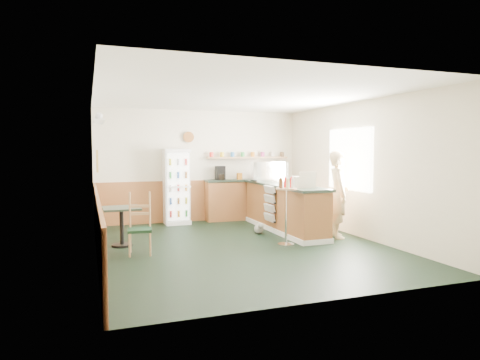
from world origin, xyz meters
name	(u,v)px	position (x,y,z in m)	size (l,w,h in m)	color
ground	(242,246)	(0.00, 0.00, 0.00)	(6.00, 6.00, 0.00)	black
room_envelope	(218,161)	(-0.23, 0.73, 1.52)	(5.04, 6.02, 2.72)	beige
service_counter	(284,210)	(1.35, 1.07, 0.46)	(0.68, 3.01, 1.01)	#985631
back_counter	(248,197)	(1.19, 2.80, 0.55)	(2.24, 0.42, 1.69)	#985631
drinks_fridge	(177,186)	(-0.64, 2.74, 0.88)	(0.58, 0.52, 1.77)	white
display_case	(269,172)	(1.35, 1.85, 1.23)	(0.79, 0.41, 0.45)	silver
cash_register	(303,182)	(1.35, 0.20, 1.12)	(0.37, 0.39, 0.21)	beige
shopkeeper	(338,194)	(2.05, 0.06, 0.86)	(0.57, 0.41, 1.72)	tan
condiment_stand	(286,202)	(0.80, -0.19, 0.79)	(0.39, 0.39, 1.22)	silver
newspaper_rack	(270,204)	(0.99, 1.02, 0.61)	(0.10, 0.48, 0.76)	black
cafe_table	(122,219)	(-2.05, 0.72, 0.50)	(0.66, 0.66, 0.71)	black
cafe_chair	(139,222)	(-1.81, 0.06, 0.54)	(0.43, 0.43, 1.03)	black
dog_doorstop	(259,228)	(0.72, 0.93, 0.11)	(0.20, 0.26, 0.24)	gray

